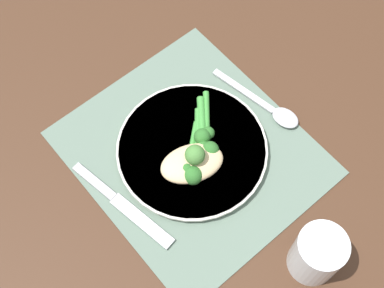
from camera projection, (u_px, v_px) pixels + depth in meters
The scene contains 12 objects.
ground_plane at pixel (192, 153), 0.89m from camera, with size 3.00×3.00×0.00m, color #422819.
placemat at pixel (192, 152), 0.88m from camera, with size 0.39×0.34×0.00m.
plate at pixel (192, 150), 0.87m from camera, with size 0.25×0.25×0.01m.
chicken_fillet at pixel (192, 163), 0.84m from camera, with size 0.10×0.12×0.03m.
pesto_dollop_primary at pixel (195, 155), 0.82m from camera, with size 0.03×0.03×0.03m.
broccoli_stalk_front at pixel (189, 170), 0.84m from camera, with size 0.09×0.10×0.03m.
broccoli_stalk_rear at pixel (195, 151), 0.85m from camera, with size 0.08×0.09×0.03m.
broccoli_stalk_right at pixel (205, 143), 0.86m from camera, with size 0.11×0.09×0.03m.
broccoli_stalk_left at pixel (204, 129), 0.87m from camera, with size 0.08×0.08×0.03m.
knife at pixel (120, 203), 0.84m from camera, with size 0.20×0.05×0.01m.
spoon at pixel (275, 111), 0.91m from camera, with size 0.18×0.05×0.01m.
water_glass at pixel (317, 254), 0.76m from camera, with size 0.07×0.07×0.09m.
Camera 1 is at (-0.29, 0.25, 0.80)m, focal length 50.00 mm.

